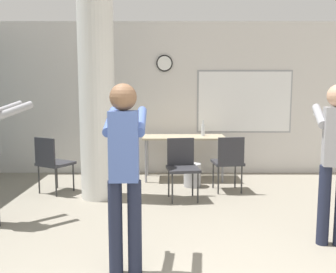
% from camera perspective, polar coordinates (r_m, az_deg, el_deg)
% --- Properties ---
extents(wall_back, '(8.00, 0.15, 2.80)m').
position_cam_1_polar(wall_back, '(7.03, 1.35, 5.76)').
color(wall_back, silver).
rests_on(wall_back, ground_plane).
extents(support_pillar, '(0.50, 0.50, 2.80)m').
position_cam_1_polar(support_pillar, '(5.46, -10.73, 5.20)').
color(support_pillar, silver).
rests_on(support_pillar, ground_plane).
extents(folding_table, '(1.42, 0.62, 0.76)m').
position_cam_1_polar(folding_table, '(6.55, 2.46, -0.50)').
color(folding_table, tan).
rests_on(folding_table, ground_plane).
extents(bottle_on_table, '(0.06, 0.06, 0.28)m').
position_cam_1_polar(bottle_on_table, '(6.60, 5.41, 1.02)').
color(bottle_on_table, silver).
rests_on(bottle_on_table, folding_table).
extents(waste_bin, '(0.28, 0.28, 0.38)m').
position_cam_1_polar(waste_bin, '(6.15, 3.76, -5.89)').
color(waste_bin, '#B2B2B7').
rests_on(waste_bin, ground_plane).
extents(chair_near_pillar, '(0.60, 0.60, 0.87)m').
position_cam_1_polar(chair_near_pillar, '(5.93, -17.21, -3.50)').
color(chair_near_pillar, '#2D2D33').
rests_on(chair_near_pillar, ground_plane).
extents(chair_table_right, '(0.48, 0.48, 0.87)m').
position_cam_1_polar(chair_table_right, '(5.81, 9.26, -3.48)').
color(chair_table_right, '#2D2D33').
rests_on(chair_table_right, ground_plane).
extents(chair_table_front, '(0.50, 0.50, 0.87)m').
position_cam_1_polar(chair_table_front, '(5.41, 2.21, -4.20)').
color(chair_table_front, '#2D2D33').
rests_on(chair_table_front, ground_plane).
extents(person_playing_front, '(0.36, 0.64, 1.63)m').
position_cam_1_polar(person_playing_front, '(3.16, -6.62, -4.19)').
color(person_playing_front, '#1E2338').
rests_on(person_playing_front, ground_plane).
extents(person_playing_side, '(0.46, 0.67, 1.63)m').
position_cam_1_polar(person_playing_side, '(4.09, 24.13, -2.15)').
color(person_playing_side, '#1E2338').
rests_on(person_playing_side, ground_plane).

